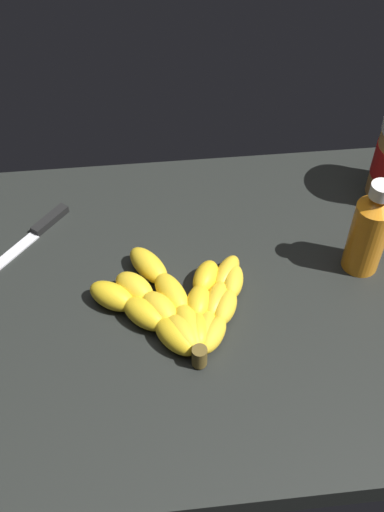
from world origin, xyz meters
The scene contains 4 objects.
ground_plane centered at (0.00, 0.00, -2.01)cm, with size 97.58×60.18×4.02cm, color black.
banana_bunch centered at (5.25, 3.63, 1.72)cm, with size 23.29×21.43×3.78cm.
honey_bottle centered at (-22.19, -2.49, 7.10)cm, with size 5.29×5.29×15.41cm.
butter_knife centered at (27.09, -12.76, 0.46)cm, with size 14.77×17.03×1.20cm.
Camera 1 is at (8.76, 53.00, 65.02)cm, focal length 41.34 mm.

